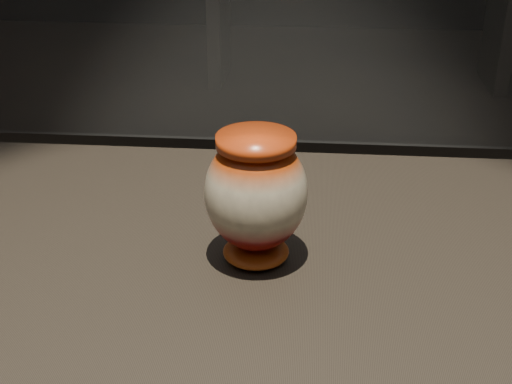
# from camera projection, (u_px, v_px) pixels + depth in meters

# --- Properties ---
(main_vase) EXTENTS (0.17, 0.17, 0.17)m
(main_vase) POSITION_uv_depth(u_px,v_px,m) (256.00, 194.00, 0.88)
(main_vase) COLOR maroon
(main_vase) RESTS_ON display_plinth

